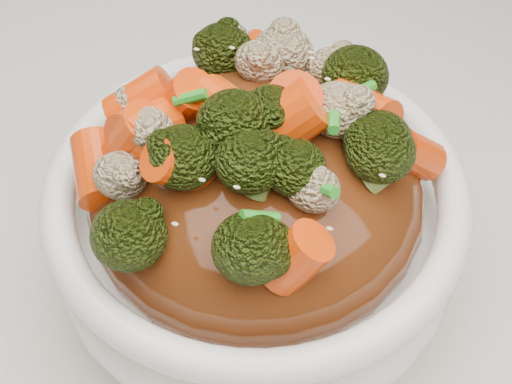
% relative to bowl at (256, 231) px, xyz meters
% --- Properties ---
extents(tablecloth, '(1.20, 0.80, 0.04)m').
position_rel_bowl_xyz_m(tablecloth, '(0.02, 0.00, -0.06)').
color(tablecloth, silver).
rests_on(tablecloth, dining_table).
extents(bowl, '(0.25, 0.25, 0.09)m').
position_rel_bowl_xyz_m(bowl, '(0.00, 0.00, 0.00)').
color(bowl, white).
rests_on(bowl, tablecloth).
extents(sauce_base, '(0.20, 0.20, 0.10)m').
position_rel_bowl_xyz_m(sauce_base, '(0.00, 0.00, 0.03)').
color(sauce_base, '#51240D').
rests_on(sauce_base, bowl).
extents(carrots, '(0.20, 0.20, 0.05)m').
position_rel_bowl_xyz_m(carrots, '(0.00, 0.00, 0.09)').
color(carrots, '#EA4307').
rests_on(carrots, sauce_base).
extents(broccoli, '(0.20, 0.20, 0.05)m').
position_rel_bowl_xyz_m(broccoli, '(0.00, 0.00, 0.09)').
color(broccoli, black).
rests_on(broccoli, sauce_base).
extents(cauliflower, '(0.20, 0.20, 0.04)m').
position_rel_bowl_xyz_m(cauliflower, '(0.00, 0.00, 0.09)').
color(cauliflower, tan).
rests_on(cauliflower, sauce_base).
extents(scallions, '(0.15, 0.15, 0.02)m').
position_rel_bowl_xyz_m(scallions, '(0.00, 0.00, 0.10)').
color(scallions, '#259522').
rests_on(scallions, sauce_base).
extents(sesame_seeds, '(0.18, 0.18, 0.01)m').
position_rel_bowl_xyz_m(sesame_seeds, '(0.00, 0.00, 0.10)').
color(sesame_seeds, beige).
rests_on(sesame_seeds, sauce_base).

